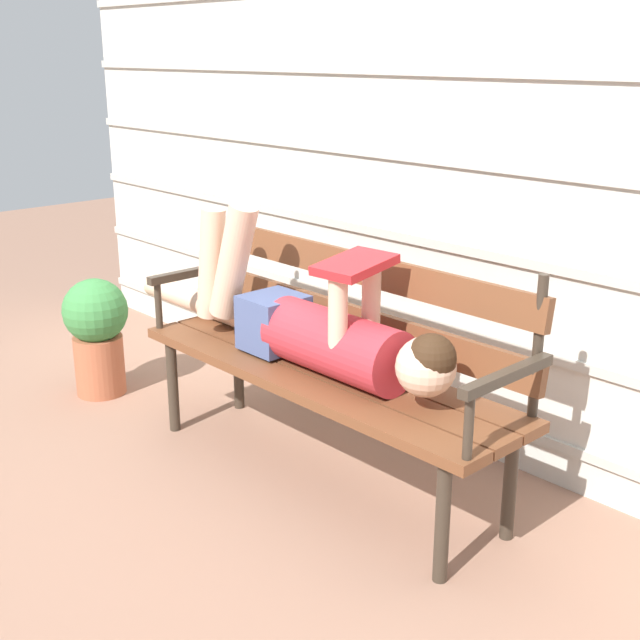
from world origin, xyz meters
name	(u,v)px	position (x,y,z in m)	size (l,w,h in m)	color
ground_plane	(305,483)	(0.00, 0.00, 0.00)	(12.00, 12.00, 0.00)	#936B56
house_siding	(442,116)	(0.00, 0.69, 1.27)	(4.86, 0.08, 2.53)	beige
park_bench	(334,351)	(0.00, 0.14, 0.48)	(1.60, 0.45, 0.88)	brown
reclining_person	(307,324)	(-0.07, 0.07, 0.58)	(1.76, 0.27, 0.56)	#B72D38
potted_plant	(97,330)	(-1.26, -0.12, 0.30)	(0.29, 0.29, 0.54)	#AD5B3D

